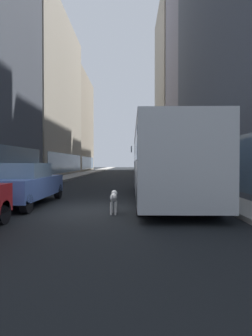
{
  "coord_description": "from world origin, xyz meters",
  "views": [
    {
      "loc": [
        1.39,
        -9.57,
        1.63
      ],
      "look_at": [
        1.12,
        2.82,
        1.4
      ],
      "focal_mm": 30.13,
      "sensor_mm": 36.0,
      "label": 1
    }
  ],
  "objects_px": {
    "car_black_suv": "(141,168)",
    "car_white_van": "(140,167)",
    "car_blue_hatchback": "(24,184)",
    "car_silver_sedan": "(145,170)",
    "transit_bus": "(163,160)",
    "dalmatian_dog": "(114,198)"
  },
  "relations": [
    {
      "from": "car_silver_sedan",
      "to": "dalmatian_dog",
      "type": "height_order",
      "value": "car_silver_sedan"
    },
    {
      "from": "transit_bus",
      "to": "dalmatian_dog",
      "type": "bearing_deg",
      "value": -117.52
    },
    {
      "from": "car_black_suv",
      "to": "transit_bus",
      "type": "bearing_deg",
      "value": -90.0
    },
    {
      "from": "car_blue_hatchback",
      "to": "car_white_van",
      "type": "bearing_deg",
      "value": 82.35
    },
    {
      "from": "transit_bus",
      "to": "car_blue_hatchback",
      "type": "height_order",
      "value": "transit_bus"
    },
    {
      "from": "car_blue_hatchback",
      "to": "car_black_suv",
      "type": "xyz_separation_m",
      "value": [
        5.6,
        36.23,
        -0.0
      ]
    },
    {
      "from": "car_silver_sedan",
      "to": "car_white_van",
      "type": "relative_size",
      "value": 0.94
    },
    {
      "from": "car_silver_sedan",
      "to": "car_white_van",
      "type": "xyz_separation_m",
      "value": [
        0.0,
        21.16,
        0.0
      ]
    },
    {
      "from": "car_blue_hatchback",
      "to": "car_black_suv",
      "type": "distance_m",
      "value": 36.66
    },
    {
      "from": "car_black_suv",
      "to": "car_white_van",
      "type": "distance_m",
      "value": 5.48
    },
    {
      "from": "transit_bus",
      "to": "car_silver_sedan",
      "type": "xyz_separation_m",
      "value": [
        0.0,
        18.49,
        -0.96
      ]
    },
    {
      "from": "dalmatian_dog",
      "to": "car_black_suv",
      "type": "bearing_deg",
      "value": 86.99
    },
    {
      "from": "car_blue_hatchback",
      "to": "car_black_suv",
      "type": "height_order",
      "value": "same"
    },
    {
      "from": "transit_bus",
      "to": "dalmatian_dog",
      "type": "relative_size",
      "value": 11.98
    },
    {
      "from": "transit_bus",
      "to": "car_blue_hatchback",
      "type": "xyz_separation_m",
      "value": [
        -5.6,
        -2.07,
        -0.95
      ]
    },
    {
      "from": "car_blue_hatchback",
      "to": "car_silver_sedan",
      "type": "relative_size",
      "value": 1.12
    },
    {
      "from": "car_white_van",
      "to": "dalmatian_dog",
      "type": "relative_size",
      "value": 4.6
    },
    {
      "from": "car_blue_hatchback",
      "to": "car_silver_sedan",
      "type": "bearing_deg",
      "value": 74.76
    },
    {
      "from": "dalmatian_dog",
      "to": "car_blue_hatchback",
      "type": "bearing_deg",
      "value": 153.74
    },
    {
      "from": "car_white_van",
      "to": "car_blue_hatchback",
      "type": "bearing_deg",
      "value": -97.65
    },
    {
      "from": "car_black_suv",
      "to": "car_white_van",
      "type": "relative_size",
      "value": 0.92
    },
    {
      "from": "transit_bus",
      "to": "car_blue_hatchback",
      "type": "relative_size",
      "value": 2.46
    }
  ]
}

